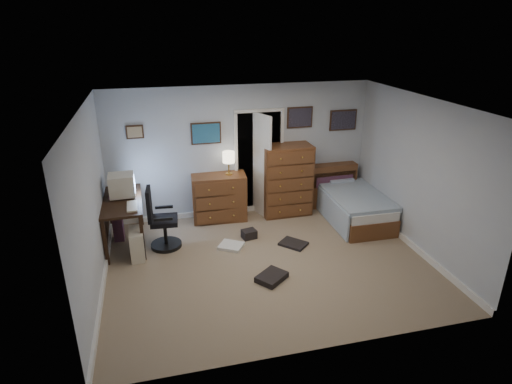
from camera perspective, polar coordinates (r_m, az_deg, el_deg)
The scene contains 15 objects.
floor at distance 6.88m, azimuth 1.64°, elevation -9.43°, with size 5.00×4.00×0.02m, color gray.
computer_desk at distance 7.50m, azimuth -18.08°, elevation -2.36°, with size 0.68×1.42×0.81m.
crt_monitor at distance 7.49m, azimuth -17.46°, elevation 0.87°, with size 0.43×0.40×0.39m.
keyboard at distance 7.08m, azimuth -16.19°, elevation -1.83°, with size 0.16×0.43×0.03m, color beige.
pc_tower at distance 7.15m, azimuth -15.56°, elevation -6.69°, with size 0.23×0.46×0.48m.
office_chair at distance 7.29m, azimuth -12.56°, elevation -4.29°, with size 0.55×0.55×1.07m.
media_stack at distance 7.71m, azimuth -18.03°, elevation -3.34°, with size 0.17×0.17×0.84m, color maroon.
low_dresser at distance 8.13m, azimuth -4.93°, elevation -0.71°, with size 1.01×0.50×0.89m, color brown.
table_lamp at distance 7.90m, azimuth -3.68°, elevation 4.55°, with size 0.24×0.24×0.44m.
doorway at distance 8.55m, azimuth -0.10°, elevation 4.49°, with size 0.96×1.12×2.05m.
tall_dresser at distance 8.31m, azimuth 4.02°, elevation 1.64°, with size 0.94×0.55×1.39m, color brown.
headboard_bookcase at distance 8.83m, azimuth 10.09°, elevation 1.06°, with size 0.99×0.28×0.89m.
bed at distance 8.37m, azimuth 12.72°, elevation -1.72°, with size 1.02×1.86×0.61m.
wall_posters at distance 8.14m, azimuth 1.93°, elevation 9.00°, with size 4.38×0.04×0.60m.
floor_clutter at distance 7.03m, azimuth 0.79°, elevation -8.19°, with size 1.57×1.74×0.15m.
Camera 1 is at (-1.60, -5.65, 3.58)m, focal length 30.00 mm.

